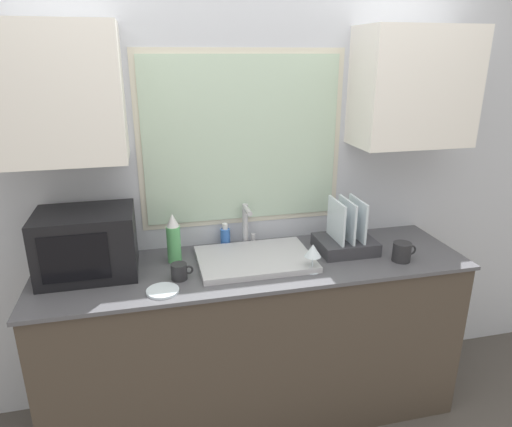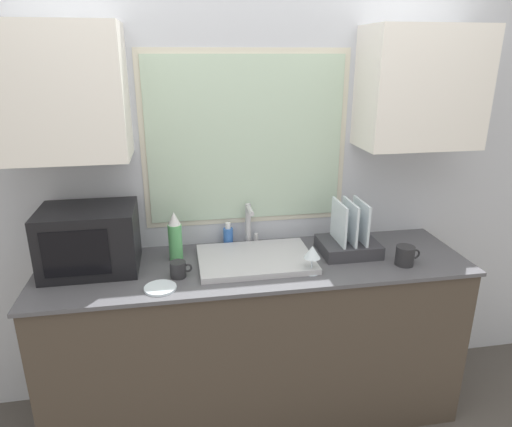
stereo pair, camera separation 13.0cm
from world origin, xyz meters
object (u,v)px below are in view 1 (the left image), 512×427
at_px(dish_rack, 345,239).
at_px(wine_glass, 313,252).
at_px(soap_bottle, 225,236).
at_px(faucet, 246,222).
at_px(spray_bottle, 174,239).
at_px(microwave, 87,243).
at_px(mug_near_sink, 180,271).

distance_m(dish_rack, wine_glass, 0.34).
xyz_separation_m(dish_rack, soap_bottle, (-0.63, 0.22, -0.01)).
distance_m(faucet, spray_bottle, 0.42).
bearing_deg(microwave, mug_near_sink, -21.32).
bearing_deg(wine_glass, mug_near_sink, 173.36).
xyz_separation_m(dish_rack, spray_bottle, (-0.92, 0.08, 0.06)).
distance_m(microwave, spray_bottle, 0.42).
height_order(dish_rack, soap_bottle, dish_rack).
relative_size(microwave, mug_near_sink, 4.25).
bearing_deg(soap_bottle, faucet, -10.42).
bearing_deg(spray_bottle, soap_bottle, 25.44).
relative_size(mug_near_sink, wine_glass, 0.73).
bearing_deg(wine_glass, microwave, 167.32).
height_order(microwave, wine_glass, microwave).
height_order(spray_bottle, soap_bottle, spray_bottle).
relative_size(dish_rack, wine_glass, 2.08).
xyz_separation_m(faucet, wine_glass, (0.25, -0.40, -0.03)).
bearing_deg(faucet, spray_bottle, -163.82).
bearing_deg(dish_rack, microwave, 178.41).
distance_m(faucet, wine_glass, 0.47).
bearing_deg(mug_near_sink, spray_bottle, 92.59).
bearing_deg(soap_bottle, wine_glass, -49.14).
relative_size(faucet, dish_rack, 0.79).
bearing_deg(soap_bottle, dish_rack, -19.00).
bearing_deg(wine_glass, faucet, 121.99).
height_order(faucet, mug_near_sink, faucet).
relative_size(dish_rack, spray_bottle, 1.17).
distance_m(soap_bottle, mug_near_sink, 0.44).
distance_m(faucet, soap_bottle, 0.14).
relative_size(dish_rack, soap_bottle, 2.29).
bearing_deg(dish_rack, soap_bottle, 161.00).
relative_size(dish_rack, mug_near_sink, 2.84).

